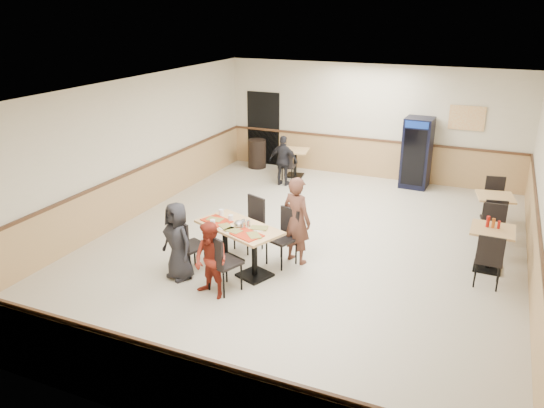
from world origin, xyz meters
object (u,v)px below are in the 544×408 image
at_px(side_table_far, 494,207).
at_px(trash_bin, 257,154).
at_px(diner_woman_left, 178,241).
at_px(side_table_near, 491,242).
at_px(pepsi_cooler, 417,153).
at_px(lone_diner, 283,161).
at_px(diner_man_opposite, 297,220).
at_px(back_table, 295,159).
at_px(main_table, 239,241).
at_px(diner_woman_right, 211,261).

height_order(side_table_far, trash_bin, trash_bin).
bearing_deg(diner_woman_left, side_table_near, 48.51).
relative_size(pepsi_cooler, trash_bin, 2.20).
relative_size(lone_diner, trash_bin, 1.61).
bearing_deg(diner_man_opposite, diner_woman_left, 59.62).
xyz_separation_m(diner_woman_left, side_table_far, (4.83, 4.32, -0.18)).
distance_m(pepsi_cooler, trash_bin, 4.47).
distance_m(diner_woman_left, back_table, 6.19).
bearing_deg(back_table, side_table_near, -36.24).
bearing_deg(main_table, diner_woman_right, -67.62).
height_order(back_table, trash_bin, trash_bin).
distance_m(diner_woman_left, diner_man_opposite, 2.12).
xyz_separation_m(diner_woman_left, lone_diner, (-0.27, 5.34, -0.03)).
height_order(diner_man_opposite, trash_bin, diner_man_opposite).
relative_size(side_table_near, side_table_far, 0.95).
bearing_deg(main_table, side_table_far, 63.74).
distance_m(side_table_near, trash_bin, 7.61).
bearing_deg(side_table_far, diner_man_opposite, -137.49).
bearing_deg(back_table, pepsi_cooler, 7.13).
bearing_deg(diner_man_opposite, lone_diner, -45.52).
bearing_deg(back_table, diner_man_opposite, -68.66).
height_order(diner_man_opposite, side_table_near, diner_man_opposite).
xyz_separation_m(diner_woman_left, back_table, (-0.27, 6.18, -0.19)).
bearing_deg(main_table, trash_bin, 133.77).
bearing_deg(side_table_near, diner_woman_left, -153.28).
bearing_deg(side_table_far, side_table_near, -89.52).
relative_size(diner_woman_left, side_table_near, 1.76).
distance_m(diner_woman_right, side_table_near, 4.88).
bearing_deg(side_table_near, side_table_far, 90.48).
bearing_deg(pepsi_cooler, diner_woman_left, -111.13).
xyz_separation_m(lone_diner, back_table, (-0.00, 0.84, -0.16)).
bearing_deg(pepsi_cooler, lone_diner, -156.09).
bearing_deg(side_table_near, diner_woman_right, -145.53).
xyz_separation_m(lone_diner, trash_bin, (-1.30, 1.19, -0.25)).
xyz_separation_m(lone_diner, pepsi_cooler, (3.14, 1.23, 0.24)).
relative_size(diner_woman_left, lone_diner, 1.04).
xyz_separation_m(main_table, diner_woman_right, (0.01, -1.01, 0.08)).
height_order(side_table_near, side_table_far, side_table_near).
distance_m(diner_man_opposite, pepsi_cooler, 5.35).
xyz_separation_m(diner_man_opposite, back_table, (-1.88, 4.80, -0.31)).
relative_size(diner_woman_left, diner_man_opposite, 0.85).
bearing_deg(side_table_near, main_table, -156.56).
distance_m(side_table_near, side_table_far, 1.88).
xyz_separation_m(main_table, side_table_near, (4.04, 1.75, -0.03)).
height_order(lone_diner, side_table_far, lone_diner).
bearing_deg(diner_woman_right, main_table, 105.48).
relative_size(main_table, diner_woman_right, 1.36).
bearing_deg(lone_diner, diner_woman_right, 98.96).
xyz_separation_m(diner_woman_left, pepsi_cooler, (2.87, 6.57, 0.21)).
bearing_deg(main_table, diner_man_opposite, 62.10).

